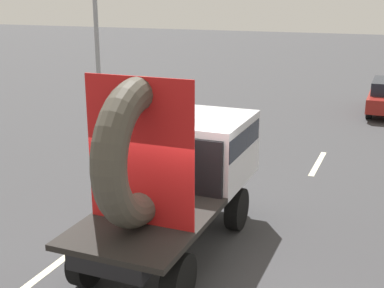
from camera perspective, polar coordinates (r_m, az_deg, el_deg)
name	(u,v)px	position (r m, az deg, el deg)	size (l,w,h in m)	color
ground_plane	(163,265)	(9.74, -3.26, -13.21)	(120.00, 120.00, 0.00)	#38383A
flatbed_truck	(180,162)	(9.91, -1.31, -1.97)	(2.02, 4.97, 3.57)	black
traffic_light	(95,9)	(18.88, -10.64, 14.50)	(0.42, 0.36, 6.68)	gray
lane_dash_left_near	(35,280)	(9.66, -16.94, -14.19)	(2.05, 0.16, 0.01)	beige
lane_dash_left_far	(197,157)	(15.70, 0.51, -1.46)	(2.51, 0.16, 0.01)	beige
lane_dash_right_far	(318,163)	(15.58, 13.74, -2.09)	(2.37, 0.16, 0.01)	beige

